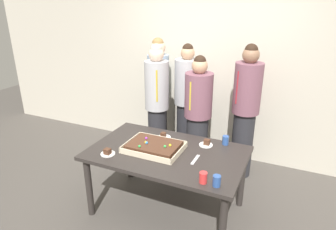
# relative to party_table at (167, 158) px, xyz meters

# --- Properties ---
(ground_plane) EXTENTS (12.00, 12.00, 0.00)m
(ground_plane) POSITION_rel_party_table_xyz_m (0.00, 0.00, -0.66)
(ground_plane) COLOR #4C4742
(interior_back_panel) EXTENTS (8.00, 0.12, 3.00)m
(interior_back_panel) POSITION_rel_party_table_xyz_m (0.00, 1.60, 0.84)
(interior_back_panel) COLOR beige
(interior_back_panel) RESTS_ON ground_plane
(party_table) EXTENTS (1.63, 1.00, 0.74)m
(party_table) POSITION_rel_party_table_xyz_m (0.00, 0.00, 0.00)
(party_table) COLOR #2D2826
(party_table) RESTS_ON ground_plane
(sheet_cake) EXTENTS (0.60, 0.44, 0.10)m
(sheet_cake) POSITION_rel_party_table_xyz_m (-0.14, -0.02, 0.12)
(sheet_cake) COLOR beige
(sheet_cake) RESTS_ON party_table
(plated_slice_near_left) EXTENTS (0.15, 0.15, 0.07)m
(plated_slice_near_left) POSITION_rel_party_table_xyz_m (-0.17, 0.29, 0.10)
(plated_slice_near_left) COLOR white
(plated_slice_near_left) RESTS_ON party_table
(plated_slice_near_right) EXTENTS (0.15, 0.15, 0.07)m
(plated_slice_near_right) POSITION_rel_party_table_xyz_m (0.33, 0.31, 0.11)
(plated_slice_near_right) COLOR white
(plated_slice_near_right) RESTS_ON party_table
(plated_slice_far_left) EXTENTS (0.15, 0.15, 0.07)m
(plated_slice_far_left) POSITION_rel_party_table_xyz_m (-0.53, -0.31, 0.11)
(plated_slice_far_left) COLOR white
(plated_slice_far_left) RESTS_ON party_table
(drink_cup_nearest) EXTENTS (0.07, 0.07, 0.10)m
(drink_cup_nearest) POSITION_rel_party_table_xyz_m (0.52, -0.39, 0.13)
(drink_cup_nearest) COLOR red
(drink_cup_nearest) RESTS_ON party_table
(drink_cup_middle) EXTENTS (0.07, 0.07, 0.10)m
(drink_cup_middle) POSITION_rel_party_table_xyz_m (0.65, -0.39, 0.13)
(drink_cup_middle) COLOR #2D5199
(drink_cup_middle) RESTS_ON party_table
(drink_cup_far_end) EXTENTS (0.07, 0.07, 0.10)m
(drink_cup_far_end) POSITION_rel_party_table_xyz_m (0.52, 0.42, 0.13)
(drink_cup_far_end) COLOR #2D5199
(drink_cup_far_end) RESTS_ON party_table
(cake_server_utensil) EXTENTS (0.03, 0.20, 0.01)m
(cake_server_utensil) POSITION_rel_party_table_xyz_m (0.33, -0.05, 0.09)
(cake_server_utensil) COLOR silver
(cake_server_utensil) RESTS_ON party_table
(person_serving_front) EXTENTS (0.34, 0.34, 1.76)m
(person_serving_front) POSITION_rel_party_table_xyz_m (0.59, 1.09, 0.26)
(person_serving_front) COLOR #28282D
(person_serving_front) RESTS_ON ground_plane
(person_green_shirt_behind) EXTENTS (0.35, 0.35, 1.69)m
(person_green_shirt_behind) POSITION_rel_party_table_xyz_m (-0.26, 1.24, 0.22)
(person_green_shirt_behind) COLOR #28282D
(person_green_shirt_behind) RESTS_ON ground_plane
(person_striped_tie_right) EXTENTS (0.31, 0.31, 1.73)m
(person_striped_tie_right) POSITION_rel_party_table_xyz_m (-0.52, 0.81, 0.25)
(person_striped_tie_right) COLOR #28282D
(person_striped_tie_right) RESTS_ON ground_plane
(person_far_right_suit) EXTENTS (0.31, 0.31, 1.75)m
(person_far_right_suit) POSITION_rel_party_table_xyz_m (-0.71, 1.25, 0.27)
(person_far_right_suit) COLOR #28282D
(person_far_right_suit) RESTS_ON ground_plane
(person_left_edge_reaching) EXTENTS (0.34, 0.34, 1.63)m
(person_left_edge_reaching) POSITION_rel_party_table_xyz_m (0.06, 0.81, 0.18)
(person_left_edge_reaching) COLOR #28282D
(person_left_edge_reaching) RESTS_ON ground_plane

